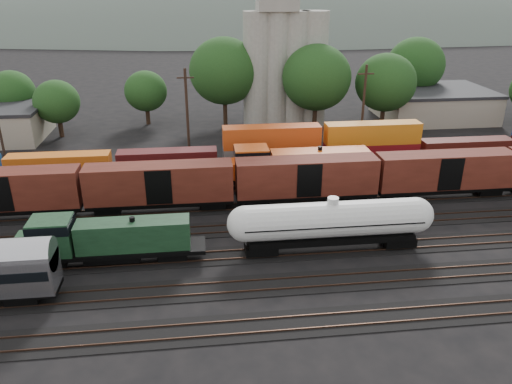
{
  "coord_description": "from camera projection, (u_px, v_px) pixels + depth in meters",
  "views": [
    {
      "loc": [
        -10.5,
        -43.26,
        22.64
      ],
      "look_at": [
        -5.18,
        2.0,
        3.0
      ],
      "focal_mm": 35.0,
      "sensor_mm": 36.0,
      "label": 1
    }
  ],
  "objects": [
    {
      "name": "ground",
      "position": [
        310.0,
        225.0,
        49.54
      ],
      "size": [
        600.0,
        600.0,
        0.0
      ],
      "primitive_type": "plane",
      "color": "black"
    },
    {
      "name": "tracks",
      "position": [
        310.0,
        225.0,
        49.52
      ],
      "size": [
        180.0,
        33.2,
        0.2
      ],
      "color": "black",
      "rests_on": "ground"
    },
    {
      "name": "green_locomotive",
      "position": [
        101.0,
        239.0,
        41.98
      ],
      "size": [
        15.75,
        2.78,
        4.17
      ],
      "color": "black",
      "rests_on": "ground"
    },
    {
      "name": "tank_car_a",
      "position": [
        332.0,
        221.0,
        43.92
      ],
      "size": [
        18.52,
        3.32,
        4.85
      ],
      "color": "silver",
      "rests_on": "ground"
    },
    {
      "name": "orange_locomotive",
      "position": [
        292.0,
        165.0,
        57.59
      ],
      "size": [
        18.93,
        3.16,
        4.73
      ],
      "color": "black",
      "rests_on": "ground"
    },
    {
      "name": "boxcar_string",
      "position": [
        444.0,
        171.0,
        54.57
      ],
      "size": [
        169.0,
        2.9,
        4.2
      ],
      "color": "black",
      "rests_on": "ground"
    },
    {
      "name": "container_wall",
      "position": [
        286.0,
        152.0,
        62.19
      ],
      "size": [
        165.6,
        2.6,
        5.8
      ],
      "color": "black",
      "rests_on": "ground"
    },
    {
      "name": "grain_silo",
      "position": [
        284.0,
        56.0,
        78.27
      ],
      "size": [
        13.4,
        5.0,
        29.0
      ],
      "color": "#9F9C92",
      "rests_on": "ground"
    },
    {
      "name": "industrial_sheds",
      "position": [
        304.0,
        111.0,
        81.39
      ],
      "size": [
        119.38,
        17.26,
        5.1
      ],
      "color": "#9E937F",
      "rests_on": "ground"
    },
    {
      "name": "tree_band",
      "position": [
        256.0,
        81.0,
        80.14
      ],
      "size": [
        162.81,
        22.88,
        14.24
      ],
      "color": "black",
      "rests_on": "ground"
    },
    {
      "name": "utility_poles",
      "position": [
        277.0,
        110.0,
        67.15
      ],
      "size": [
        122.2,
        0.36,
        12.0
      ],
      "color": "black",
      "rests_on": "ground"
    },
    {
      "name": "distant_hills",
      "position": [
        254.0,
        56.0,
        297.38
      ],
      "size": [
        860.0,
        286.0,
        130.0
      ],
      "color": "#59665B",
      "rests_on": "ground"
    }
  ]
}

